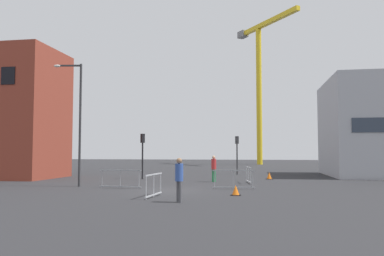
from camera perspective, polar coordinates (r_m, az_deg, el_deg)
ground at (r=21.55m, az=-3.37°, el=-9.13°), size 160.00×160.00×0.00m
construction_crane at (r=65.53m, az=9.94°, el=8.09°), size 9.65×12.86×23.43m
streetlamp_tall at (r=24.79m, az=-16.58°, el=1.96°), size 1.76×0.41×7.53m
traffic_light_crosswalk at (r=30.31m, az=-7.30°, el=-2.97°), size 0.37×0.37×3.50m
traffic_light_corner at (r=36.13m, az=6.64°, el=-3.02°), size 0.35×0.39×3.54m
pedestrian_walking at (r=27.31m, az=3.22°, el=-5.67°), size 0.34×0.34×1.84m
pedestrian_waiting at (r=16.39m, az=-1.90°, el=-7.11°), size 0.34×0.34×1.85m
safety_barrier_rear at (r=22.20m, az=6.13°, el=-7.49°), size 2.38×0.32×1.08m
safety_barrier_left_run at (r=22.94m, az=-10.53°, el=-7.32°), size 2.59×0.33×1.08m
safety_barrier_right_run at (r=18.40m, az=-5.66°, el=-8.33°), size 0.21×2.31×1.08m
safety_barrier_front at (r=26.55m, az=8.33°, el=-6.81°), size 0.40×2.30×1.08m
traffic_cone_by_barrier at (r=30.53m, az=11.30°, el=-6.94°), size 0.53×0.53×0.54m
traffic_cone_on_verge at (r=19.13m, az=6.45°, el=-9.15°), size 0.49×0.49×0.49m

